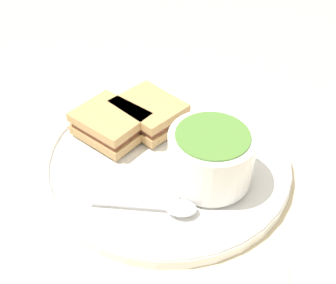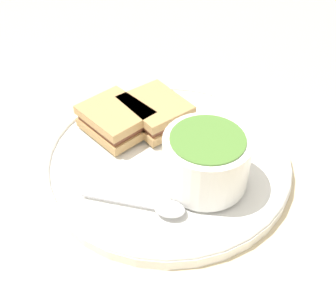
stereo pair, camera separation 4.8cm
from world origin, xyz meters
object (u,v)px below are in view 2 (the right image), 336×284
Objects in this scene: sandwich_half_near at (155,112)px; sandwich_half_far at (114,120)px; soup_bowl at (206,160)px; spoon at (161,208)px.

sandwich_half_near and sandwich_half_far have the same top height.
sandwich_half_near is 0.06m from sandwich_half_far.
sandwich_half_far is (0.03, 0.05, 0.00)m from sandwich_half_near.
sandwich_half_far is at bearing 54.10° from sandwich_half_near.
sandwich_half_near is 1.05× the size of sandwich_half_far.
soup_bowl is 0.99× the size of sandwich_half_far.
spoon is 0.16m from sandwich_half_near.
sandwich_half_far is (0.15, -0.01, -0.02)m from soup_bowl.
sandwich_half_far is at bearing 128.29° from spoon.
sandwich_half_near is at bearing -125.90° from sandwich_half_far.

